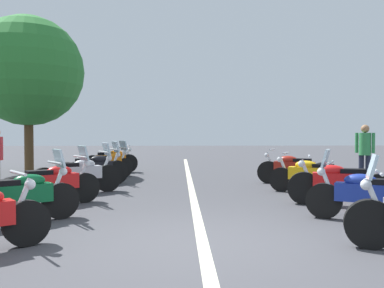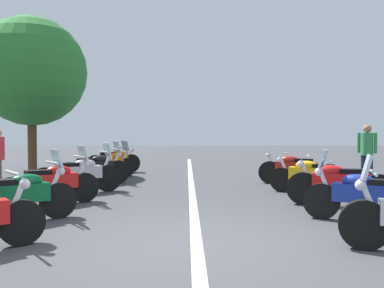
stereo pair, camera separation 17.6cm
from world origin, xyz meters
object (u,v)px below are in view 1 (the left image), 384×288
at_px(motorcycle_right_row_4, 294,168).
at_px(motorcycle_left_row_3, 78,174).
at_px(motorcycle_left_row_1, 20,196).
at_px(motorcycle_left_row_6, 112,160).
at_px(motorcycle_right_row_3, 313,175).
at_px(motorcycle_right_row_1, 370,195).
at_px(motorcycle_left_row_5, 106,164).
at_px(motorcycle_left_row_4, 94,168).
at_px(bystander_0, 365,150).
at_px(motorcycle_left_row_2, 52,183).
at_px(roadside_tree_1, 28,71).
at_px(motorcycle_right_row_2, 340,183).

bearing_deg(motorcycle_right_row_4, motorcycle_left_row_3, 41.29).
height_order(motorcycle_left_row_1, motorcycle_left_row_6, motorcycle_left_row_1).
bearing_deg(motorcycle_left_row_6, motorcycle_right_row_3, -70.98).
distance_m(motorcycle_right_row_1, motorcycle_right_row_4, 4.92).
xyz_separation_m(motorcycle_left_row_5, motorcycle_right_row_1, (-6.65, -5.48, -0.00)).
distance_m(motorcycle_left_row_3, motorcycle_left_row_4, 1.60).
height_order(motorcycle_left_row_5, bystander_0, bystander_0).
relative_size(motorcycle_left_row_4, motorcycle_right_row_1, 0.96).
distance_m(motorcycle_right_row_4, bystander_0, 2.05).
relative_size(motorcycle_left_row_1, bystander_0, 1.01).
bearing_deg(motorcycle_left_row_2, bystander_0, -14.01).
distance_m(motorcycle_left_row_5, bystander_0, 7.81).
bearing_deg(roadside_tree_1, motorcycle_left_row_5, -121.22).
xyz_separation_m(motorcycle_left_row_2, motorcycle_right_row_3, (1.54, -5.78, -0.02)).
distance_m(motorcycle_left_row_4, motorcycle_right_row_4, 5.62).
relative_size(motorcycle_left_row_2, motorcycle_left_row_6, 0.96).
distance_m(motorcycle_left_row_4, motorcycle_right_row_2, 6.55).
distance_m(motorcycle_left_row_5, roadside_tree_1, 4.89).
height_order(motorcycle_right_row_4, roadside_tree_1, roadside_tree_1).
height_order(motorcycle_left_row_4, motorcycle_right_row_3, motorcycle_left_row_4).
relative_size(motorcycle_left_row_4, motorcycle_right_row_4, 0.94).
height_order(motorcycle_left_row_3, motorcycle_right_row_4, motorcycle_left_row_3).
distance_m(motorcycle_left_row_2, motorcycle_right_row_3, 5.98).
distance_m(motorcycle_right_row_2, motorcycle_right_row_3, 1.68).
bearing_deg(motorcycle_left_row_6, motorcycle_left_row_2, -119.93).
height_order(motorcycle_right_row_3, motorcycle_right_row_4, motorcycle_right_row_4).
bearing_deg(motorcycle_right_row_4, motorcycle_left_row_6, -5.44).
bearing_deg(motorcycle_right_row_2, motorcycle_right_row_1, 102.95).
xyz_separation_m(motorcycle_left_row_4, motorcycle_left_row_5, (1.75, -0.03, -0.01)).
height_order(motorcycle_right_row_2, motorcycle_right_row_3, motorcycle_right_row_2).
height_order(motorcycle_left_row_3, motorcycle_right_row_1, motorcycle_left_row_3).
bearing_deg(motorcycle_right_row_1, motorcycle_right_row_4, -63.09).
bearing_deg(motorcycle_right_row_1, motorcycle_left_row_6, -27.97).
bearing_deg(motorcycle_right_row_3, motorcycle_right_row_1, 115.16).
bearing_deg(roadside_tree_1, bystander_0, -109.40).
height_order(motorcycle_left_row_5, motorcycle_right_row_3, motorcycle_left_row_5).
height_order(motorcycle_left_row_4, motorcycle_left_row_5, motorcycle_left_row_4).
bearing_deg(motorcycle_left_row_1, motorcycle_left_row_2, 53.61).
bearing_deg(motorcycle_left_row_5, bystander_0, -54.11).
bearing_deg(motorcycle_left_row_1, motorcycle_left_row_6, 53.45).
bearing_deg(motorcycle_right_row_2, motorcycle_left_row_2, 15.41).
bearing_deg(roadside_tree_1, motorcycle_left_row_3, -149.73).
distance_m(motorcycle_left_row_2, motorcycle_right_row_4, 6.64).
bearing_deg(motorcycle_left_row_4, motorcycle_right_row_1, -71.91).
xyz_separation_m(motorcycle_left_row_5, motorcycle_right_row_2, (-5.11, -5.58, 0.00)).
height_order(motorcycle_left_row_5, roadside_tree_1, roadside_tree_1).
height_order(motorcycle_left_row_1, motorcycle_left_row_4, motorcycle_left_row_4).
height_order(motorcycle_left_row_1, motorcycle_left_row_5, motorcycle_left_row_5).
relative_size(motorcycle_right_row_2, motorcycle_right_row_4, 1.04).
distance_m(motorcycle_left_row_1, motorcycle_left_row_5, 6.60).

